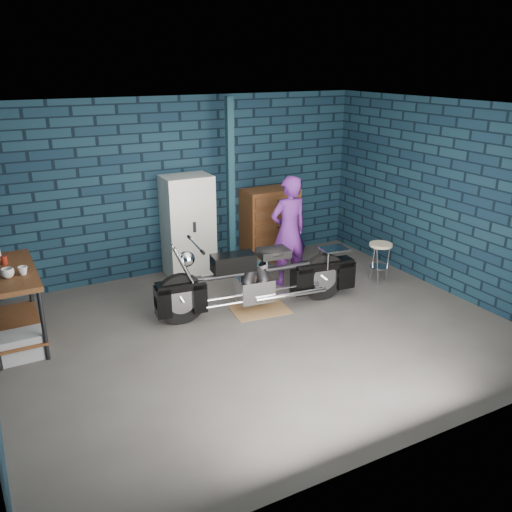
% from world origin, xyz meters
% --- Properties ---
extents(ground, '(6.00, 6.00, 0.00)m').
position_xyz_m(ground, '(0.00, 0.00, 0.00)').
color(ground, '#4B4946').
rests_on(ground, ground).
extents(room_walls, '(6.02, 5.01, 2.71)m').
position_xyz_m(room_walls, '(0.00, 0.55, 1.90)').
color(room_walls, '#0E2030').
rests_on(room_walls, ground).
extents(support_post, '(0.10, 0.10, 2.70)m').
position_xyz_m(support_post, '(0.55, 1.95, 1.35)').
color(support_post, '#112D38').
rests_on(support_post, ground).
extents(workbench, '(0.60, 1.40, 0.91)m').
position_xyz_m(workbench, '(-2.68, 1.15, 0.46)').
color(workbench, brown).
rests_on(workbench, ground).
extents(drip_mat, '(0.81, 0.65, 0.01)m').
position_xyz_m(drip_mat, '(0.30, 0.55, 0.00)').
color(drip_mat, brown).
rests_on(drip_mat, ground).
extents(motorcycle, '(2.45, 0.92, 1.06)m').
position_xyz_m(motorcycle, '(0.30, 0.55, 0.53)').
color(motorcycle, black).
rests_on(motorcycle, ground).
extents(person, '(0.61, 0.41, 1.64)m').
position_xyz_m(person, '(1.11, 1.17, 0.82)').
color(person, '#58207A').
rests_on(person, ground).
extents(storage_bin, '(0.48, 0.34, 0.30)m').
position_xyz_m(storage_bin, '(-2.66, 0.71, 0.15)').
color(storage_bin, '#93959B').
rests_on(storage_bin, ground).
extents(locker, '(0.73, 0.52, 1.56)m').
position_xyz_m(locker, '(-0.04, 2.23, 0.78)').
color(locker, silver).
rests_on(locker, ground).
extents(tool_chest, '(0.90, 0.50, 1.20)m').
position_xyz_m(tool_chest, '(1.41, 2.23, 0.60)').
color(tool_chest, brown).
rests_on(tool_chest, ground).
extents(shop_stool, '(0.44, 0.44, 0.62)m').
position_xyz_m(shop_stool, '(2.35, 0.55, 0.31)').
color(shop_stool, '#BFB190').
rests_on(shop_stool, ground).
extents(cup_a, '(0.15, 0.15, 0.11)m').
position_xyz_m(cup_a, '(-2.69, 0.90, 0.96)').
color(cup_a, '#BFB190').
rests_on(cup_a, workbench).
extents(cup_b, '(0.11, 0.11, 0.10)m').
position_xyz_m(cup_b, '(-2.53, 0.92, 0.96)').
color(cup_b, '#BFB190').
rests_on(cup_b, workbench).
extents(mug_red, '(0.08, 0.08, 0.10)m').
position_xyz_m(mug_red, '(-2.69, 1.37, 0.96)').
color(mug_red, maroon).
rests_on(mug_red, workbench).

